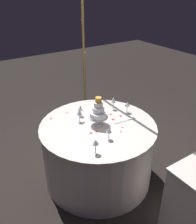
% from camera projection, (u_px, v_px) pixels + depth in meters
% --- Properties ---
extents(ground_plane, '(12.00, 12.00, 0.00)m').
position_uv_depth(ground_plane, '(98.00, 175.00, 3.12)').
color(ground_plane, black).
extents(decorative_arch, '(2.23, 0.06, 2.34)m').
position_uv_depth(decorative_arch, '(133.00, 53.00, 2.61)').
color(decorative_arch, olive).
rests_on(decorative_arch, ground).
extents(main_table, '(1.35, 1.35, 0.77)m').
position_uv_depth(main_table, '(98.00, 152.00, 2.94)').
color(main_table, silver).
rests_on(main_table, ground).
extents(tiered_cake, '(0.22, 0.22, 0.35)m').
position_uv_depth(tiered_cake, '(99.00, 112.00, 2.67)').
color(tiered_cake, silver).
rests_on(tiered_cake, main_table).
extents(wine_glass_0, '(0.06, 0.06, 0.15)m').
position_uv_depth(wine_glass_0, '(80.00, 108.00, 2.88)').
color(wine_glass_0, silver).
rests_on(wine_glass_0, main_table).
extents(wine_glass_1, '(0.06, 0.06, 0.16)m').
position_uv_depth(wine_glass_1, '(95.00, 143.00, 2.24)').
color(wine_glass_1, silver).
rests_on(wine_glass_1, main_table).
extents(wine_glass_2, '(0.06, 0.06, 0.16)m').
position_uv_depth(wine_glass_2, '(79.00, 112.00, 2.76)').
color(wine_glass_2, silver).
rests_on(wine_glass_2, main_table).
extents(wine_glass_3, '(0.06, 0.06, 0.18)m').
position_uv_depth(wine_glass_3, '(113.00, 100.00, 3.03)').
color(wine_glass_3, silver).
rests_on(wine_glass_3, main_table).
extents(wine_glass_4, '(0.07, 0.07, 0.15)m').
position_uv_depth(wine_glass_4, '(127.00, 104.00, 2.97)').
color(wine_glass_4, silver).
rests_on(wine_glass_4, main_table).
extents(wine_glass_5, '(0.06, 0.06, 0.15)m').
position_uv_depth(wine_glass_5, '(109.00, 130.00, 2.45)').
color(wine_glass_5, silver).
rests_on(wine_glass_5, main_table).
extents(cake_knife, '(0.05, 0.30, 0.01)m').
position_uv_depth(cake_knife, '(126.00, 120.00, 2.84)').
color(cake_knife, silver).
rests_on(cake_knife, main_table).
extents(rose_petal_0, '(0.05, 0.04, 0.00)m').
position_uv_depth(rose_petal_0, '(113.00, 120.00, 2.85)').
color(rose_petal_0, red).
rests_on(rose_petal_0, main_table).
extents(rose_petal_1, '(0.04, 0.03, 0.00)m').
position_uv_depth(rose_petal_1, '(96.00, 132.00, 2.63)').
color(rose_petal_1, red).
rests_on(rose_petal_1, main_table).
extents(rose_petal_2, '(0.02, 0.03, 0.00)m').
position_uv_depth(rose_petal_2, '(121.00, 132.00, 2.62)').
color(rose_petal_2, red).
rests_on(rose_petal_2, main_table).
extents(rose_petal_3, '(0.04, 0.03, 0.00)m').
position_uv_depth(rose_petal_3, '(99.00, 111.00, 3.04)').
color(rose_petal_3, red).
rests_on(rose_petal_3, main_table).
extents(rose_petal_4, '(0.05, 0.04, 0.00)m').
position_uv_depth(rose_petal_4, '(111.00, 114.00, 2.97)').
color(rose_petal_4, red).
rests_on(rose_petal_4, main_table).
extents(rose_petal_5, '(0.04, 0.03, 0.00)m').
position_uv_depth(rose_petal_5, '(91.00, 133.00, 2.60)').
color(rose_petal_5, red).
rests_on(rose_petal_5, main_table).
extents(rose_petal_6, '(0.04, 0.03, 0.00)m').
position_uv_depth(rose_petal_6, '(109.00, 128.00, 2.68)').
color(rose_petal_6, red).
rests_on(rose_petal_6, main_table).
extents(rose_petal_7, '(0.03, 0.03, 0.00)m').
position_uv_depth(rose_petal_7, '(84.00, 122.00, 2.80)').
color(rose_petal_7, red).
rests_on(rose_petal_7, main_table).
extents(rose_petal_8, '(0.04, 0.05, 0.00)m').
position_uv_depth(rose_petal_8, '(121.00, 116.00, 2.93)').
color(rose_petal_8, red).
rests_on(rose_petal_8, main_table).
extents(rose_petal_9, '(0.03, 0.03, 0.00)m').
position_uv_depth(rose_petal_9, '(123.00, 128.00, 2.70)').
color(rose_petal_9, red).
rests_on(rose_petal_9, main_table).
extents(rose_petal_10, '(0.03, 0.03, 0.00)m').
position_uv_depth(rose_petal_10, '(113.00, 119.00, 2.86)').
color(rose_petal_10, red).
rests_on(rose_petal_10, main_table).
extents(rose_petal_11, '(0.03, 0.03, 0.00)m').
position_uv_depth(rose_petal_11, '(67.00, 113.00, 3.00)').
color(rose_petal_11, red).
rests_on(rose_petal_11, main_table).
extents(rose_petal_12, '(0.04, 0.04, 0.00)m').
position_uv_depth(rose_petal_12, '(51.00, 118.00, 2.88)').
color(rose_petal_12, red).
rests_on(rose_petal_12, main_table).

